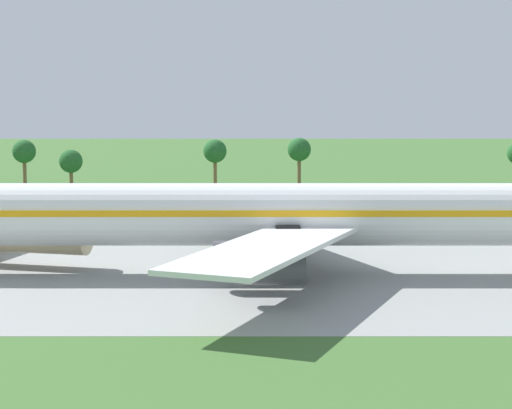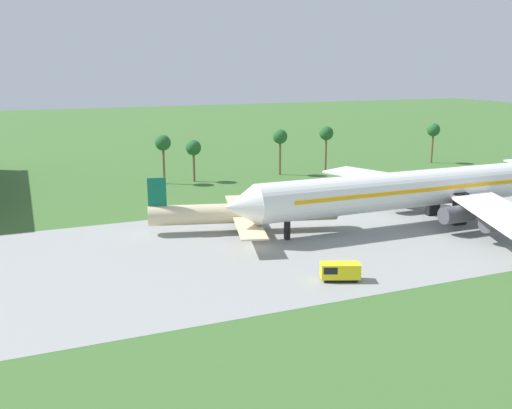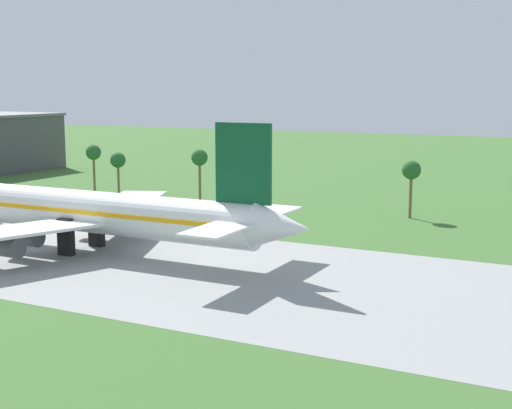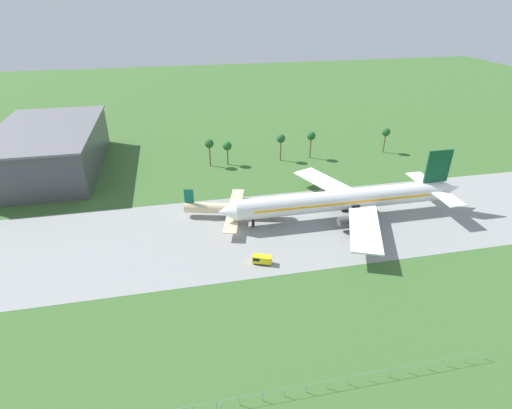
{
  "view_description": "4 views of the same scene",
  "coord_description": "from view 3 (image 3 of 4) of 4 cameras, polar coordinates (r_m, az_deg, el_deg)",
  "views": [
    {
      "loc": [
        33.85,
        -90.01,
        18.03
      ],
      "look_at": [
        33.64,
        2.24,
        7.17
      ],
      "focal_mm": 65.0,
      "sensor_mm": 36.0,
      "label": 1
    },
    {
      "loc": [
        -31.33,
        -75.34,
        26.82
      ],
      "look_at": [
        0.58,
        2.24,
        6.17
      ],
      "focal_mm": 40.0,
      "sensor_mm": 36.0,
      "label": 2
    },
    {
      "loc": [
        108.64,
        -80.32,
        24.41
      ],
      "look_at": [
        66.71,
        2.24,
        9.31
      ],
      "focal_mm": 50.0,
      "sensor_mm": 36.0,
      "label": 3
    },
    {
      "loc": [
        -14.22,
        -98.77,
        63.21
      ],
      "look_at": [
        7.34,
        5.0,
        6.0
      ],
      "focal_mm": 28.0,
      "sensor_mm": 36.0,
      "label": 4
    }
  ],
  "objects": [
    {
      "name": "palm_tree_row",
      "position": [
        155.24,
        -4.01,
        3.52
      ],
      "size": [
        79.72,
        3.6,
        11.61
      ],
      "color": "brown",
      "rests_on": "ground_plane"
    },
    {
      "name": "jet_airliner",
      "position": [
        111.89,
        -14.46,
        -0.45
      ],
      "size": [
        79.03,
        56.56,
        20.01
      ],
      "color": "white",
      "rests_on": "ground_plane"
    }
  ]
}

